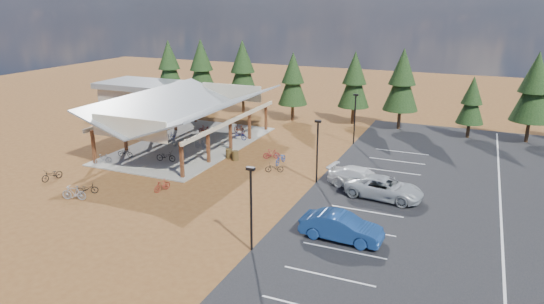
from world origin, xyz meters
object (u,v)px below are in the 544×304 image
object	(u,v)px
bike_3	(205,130)
car_1	(341,227)
outbuilding	(144,96)
bike_7	(239,129)
bike_9	(103,159)
bike_0	(125,153)
bike_6	(239,135)
trash_bin_1	(235,156)
bike_12	(87,189)
bike_14	(281,159)
bike_15	(271,154)
bike_11	(162,185)
bike_13	(74,193)
lamp_post_1	(317,147)
car_3	(361,178)
car_2	(384,188)
bike_pavilion	(189,108)
lamp_post_0	(251,203)
trash_bin_0	(229,154)
bike_1	(170,140)
bike_2	(168,135)
bike_4	(166,156)
bike_5	(201,144)
lamp_post_2	(355,115)
bike_16	(274,168)
bike_8	(52,175)

from	to	relation	value
bike_3	car_1	distance (m)	26.93
outbuilding	bike_3	bearing A→B (deg)	-27.37
bike_7	bike_9	distance (m)	15.33
bike_0	bike_6	xyz separation A→B (m)	(7.02, 9.42, 0.09)
trash_bin_1	bike_12	size ratio (longest dim) A/B	0.56
bike_0	car_1	world-z (taller)	car_1
bike_6	car_1	xyz separation A→B (m)	(15.75, -17.21, 0.27)
bike_14	bike_15	bearing A→B (deg)	145.40
bike_11	bike_13	bearing A→B (deg)	-126.86
bike_11	lamp_post_1	bearing A→B (deg)	46.08
outbuilding	car_3	world-z (taller)	outbuilding
bike_6	car_2	bearing A→B (deg)	-111.90
bike_pavilion	bike_12	distance (m)	14.52
lamp_post_1	bike_12	bearing A→B (deg)	-148.94
outbuilding	bike_6	size ratio (longest dim) A/B	5.89
trash_bin_1	bike_6	xyz separation A→B (m)	(-2.71, 6.05, 0.14)
bike_3	bike_13	distance (m)	19.52
lamp_post_0	bike_0	distance (m)	21.55
lamp_post_1	trash_bin_0	xyz separation A→B (m)	(-9.42, 2.81, -2.53)
bike_0	bike_1	world-z (taller)	bike_1
bike_pavilion	bike_2	distance (m)	4.69
lamp_post_0	bike_4	bearing A→B (deg)	140.75
bike_pavilion	bike_5	world-z (taller)	bike_pavilion
outbuilding	bike_13	size ratio (longest dim) A/B	5.94
lamp_post_1	bike_15	size ratio (longest dim) A/B	3.36
bike_3	bike_5	bearing A→B (deg)	-162.57
bike_13	bike_14	world-z (taller)	bike_13
bike_2	bike_9	world-z (taller)	bike_2
trash_bin_0	car_1	distance (m)	18.03
car_1	bike_pavilion	bearing A→B (deg)	57.32
lamp_post_2	bike_15	world-z (taller)	lamp_post_2
bike_9	bike_14	world-z (taller)	bike_14
trash_bin_1	bike_pavilion	bearing A→B (deg)	158.35
bike_7	trash_bin_1	bearing A→B (deg)	-137.79
bike_4	bike_6	world-z (taller)	bike_6
outbuilding	car_1	xyz separation A→B (m)	(33.45, -24.70, -1.16)
trash_bin_1	bike_16	world-z (taller)	trash_bin_1
bike_0	bike_11	xyz separation A→B (m)	(8.06, -5.49, -0.03)
bike_1	bike_4	distance (m)	5.12
bike_5	car_1	distance (m)	21.68
bike_13	bike_15	xyz separation A→B (m)	(9.42, 14.59, -0.10)
bike_6	car_3	world-z (taller)	car_3
bike_12	car_1	xyz separation A→B (m)	(19.58, 0.41, 0.44)
bike_8	bike_14	distance (m)	19.07
outbuilding	lamp_post_0	bearing A→B (deg)	-43.99
bike_2	outbuilding	bearing A→B (deg)	32.62
bike_11	bike_7	bearing A→B (deg)	111.26
bike_2	bike_7	distance (m)	7.67
bike_0	bike_2	bearing A→B (deg)	-8.14
bike_4	bike_14	distance (m)	10.34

